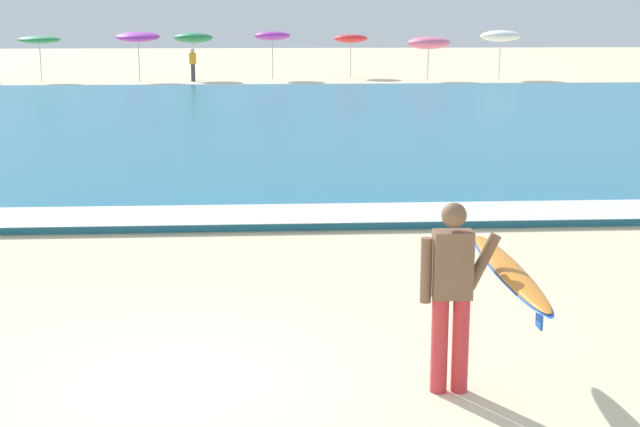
% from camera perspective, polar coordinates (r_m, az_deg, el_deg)
% --- Properties ---
extents(ground_plane, '(160.00, 160.00, 0.00)m').
position_cam_1_polar(ground_plane, '(8.66, -8.23, -10.35)').
color(ground_plane, beige).
extents(sea, '(120.00, 28.00, 0.14)m').
position_cam_1_polar(sea, '(28.09, -5.06, 5.69)').
color(sea, teal).
rests_on(sea, ground).
extents(surf_foam, '(120.00, 1.46, 0.01)m').
position_cam_1_polar(surf_foam, '(14.85, -6.29, -0.06)').
color(surf_foam, white).
rests_on(surf_foam, sea).
extents(surfer_with_board, '(0.94, 2.60, 1.73)m').
position_cam_1_polar(surfer_with_board, '(8.17, 9.74, -4.16)').
color(surfer_with_board, red).
rests_on(surfer_with_board, ground).
extents(beach_umbrella_1, '(2.00, 2.00, 2.22)m').
position_cam_1_polar(beach_umbrella_1, '(47.02, -17.03, 10.28)').
color(beach_umbrella_1, beige).
rests_on(beach_umbrella_1, ground).
extents(beach_umbrella_2, '(2.11, 2.12, 2.43)m').
position_cam_1_polar(beach_umbrella_2, '(46.26, -11.23, 10.70)').
color(beach_umbrella_2, beige).
rests_on(beach_umbrella_2, ground).
extents(beach_umbrella_3, '(1.92, 1.95, 2.38)m').
position_cam_1_polar(beach_umbrella_3, '(47.01, -7.86, 10.75)').
color(beach_umbrella_3, beige).
rests_on(beach_umbrella_3, ground).
extents(beach_umbrella_4, '(1.81, 1.84, 2.43)m').
position_cam_1_polar(beach_umbrella_4, '(47.02, -2.98, 10.95)').
color(beach_umbrella_4, beige).
rests_on(beach_umbrella_4, ground).
extents(beach_umbrella_5, '(1.72, 1.75, 2.27)m').
position_cam_1_polar(beach_umbrella_5, '(48.29, 1.92, 10.79)').
color(beach_umbrella_5, beige).
rests_on(beach_umbrella_5, ground).
extents(beach_umbrella_6, '(2.11, 2.15, 2.21)m').
position_cam_1_polar(beach_umbrella_6, '(46.26, 6.75, 10.46)').
color(beach_umbrella_6, beige).
rests_on(beach_umbrella_6, ground).
extents(beach_umbrella_7, '(2.04, 2.06, 2.48)m').
position_cam_1_polar(beach_umbrella_7, '(48.04, 11.14, 10.76)').
color(beach_umbrella_7, beige).
rests_on(beach_umbrella_7, ground).
extents(beachgoer_near_row_left, '(0.32, 0.20, 1.58)m').
position_cam_1_polar(beachgoer_near_row_left, '(45.81, -7.89, 9.17)').
color(beachgoer_near_row_left, '#383842').
rests_on(beachgoer_near_row_left, ground).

